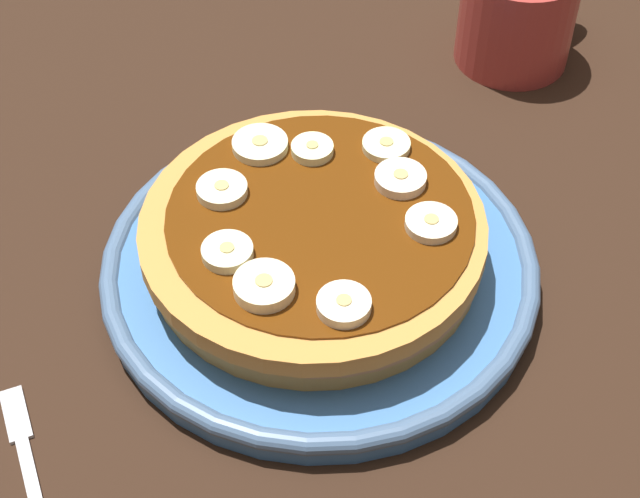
{
  "coord_description": "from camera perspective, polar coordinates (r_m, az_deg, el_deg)",
  "views": [
    {
      "loc": [
        -26.33,
        -29.27,
        45.3
      ],
      "look_at": [
        0.0,
        0.0,
        2.74
      ],
      "focal_mm": 54.55,
      "sensor_mm": 36.0,
      "label": 1
    }
  ],
  "objects": [
    {
      "name": "banana_slice_1",
      "position": [
        0.6,
        -3.53,
        6.09
      ],
      "size": [
        3.45,
        3.45,
        0.79
      ],
      "color": "#F1EDBC",
      "rests_on": "pancake_stack"
    },
    {
      "name": "banana_slice_6",
      "position": [
        0.54,
        -5.45,
        -0.22
      ],
      "size": [
        2.88,
        2.88,
        0.87
      ],
      "color": "#EBEDBC",
      "rests_on": "pancake_stack"
    },
    {
      "name": "coffee_mug",
      "position": [
        0.76,
        11.67,
        13.49
      ],
      "size": [
        11.85,
        8.69,
        7.71
      ],
      "color": "#B23833",
      "rests_on": "ground_plane"
    },
    {
      "name": "ground_plane",
      "position": [
        0.61,
        0.0,
        -2.7
      ],
      "size": [
        140.0,
        140.0,
        3.0
      ],
      "primitive_type": "cube",
      "color": "black"
    },
    {
      "name": "banana_slice_4",
      "position": [
        0.6,
        -0.45,
        5.84
      ],
      "size": [
        2.6,
        2.6,
        0.83
      ],
      "color": "#F0F3B7",
      "rests_on": "pancake_stack"
    },
    {
      "name": "plate",
      "position": [
        0.59,
        0.0,
        -1.05
      ],
      "size": [
        26.58,
        26.58,
        2.12
      ],
      "color": "#3F72B2",
      "rests_on": "ground_plane"
    },
    {
      "name": "banana_slice_3",
      "position": [
        0.6,
        3.91,
        6.05
      ],
      "size": [
        2.97,
        2.97,
        0.74
      ],
      "color": "#EEEBB3",
      "rests_on": "pancake_stack"
    },
    {
      "name": "banana_slice_7",
      "position": [
        0.51,
        1.4,
        -3.33
      ],
      "size": [
        2.92,
        2.92,
        0.9
      ],
      "color": "#F5E7C6",
      "rests_on": "pancake_stack"
    },
    {
      "name": "banana_slice_2",
      "position": [
        0.58,
        4.74,
        4.09
      ],
      "size": [
        3.1,
        3.1,
        0.88
      ],
      "color": "#FAE4C2",
      "rests_on": "pancake_stack"
    },
    {
      "name": "banana_slice_0",
      "position": [
        0.52,
        -3.29,
        -2.22
      ],
      "size": [
        3.34,
        3.34,
        1.04
      ],
      "color": "#FBE9B8",
      "rests_on": "pancake_stack"
    },
    {
      "name": "fork",
      "position": [
        0.54,
        -16.7,
        -12.42
      ],
      "size": [
        5.3,
        12.57,
        0.5
      ],
      "color": "silver",
      "rests_on": "ground_plane"
    },
    {
      "name": "banana_slice_8",
      "position": [
        0.55,
        6.52,
        1.47
      ],
      "size": [
        2.98,
        2.98,
        0.8
      ],
      "color": "#F7EAC6",
      "rests_on": "pancake_stack"
    },
    {
      "name": "pancake_stack",
      "position": [
        0.57,
        -0.49,
        0.74
      ],
      "size": [
        20.68,
        20.13,
        3.88
      ],
      "color": "#B07C3C",
      "rests_on": "plate"
    },
    {
      "name": "banana_slice_5",
      "position": [
        0.57,
        -5.77,
        3.44
      ],
      "size": [
        3.01,
        3.01,
        0.84
      ],
      "color": "#F7EEBE",
      "rests_on": "pancake_stack"
    }
  ]
}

